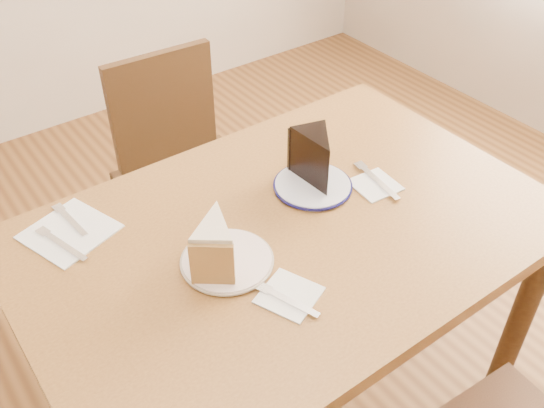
# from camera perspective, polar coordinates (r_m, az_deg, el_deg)

# --- Properties ---
(table) EXTENTS (1.20, 0.80, 0.75)m
(table) POSITION_cam_1_polar(r_m,az_deg,el_deg) (1.44, 1.50, -5.06)
(table) COLOR brown
(table) RESTS_ON ground
(chair_far) EXTENTS (0.44, 0.44, 0.85)m
(chair_far) POSITION_cam_1_polar(r_m,az_deg,el_deg) (2.01, -8.00, 2.76)
(chair_far) COLOR black
(chair_far) RESTS_ON ground
(plate_cream) EXTENTS (0.19, 0.19, 0.01)m
(plate_cream) POSITION_cam_1_polar(r_m,az_deg,el_deg) (1.28, -4.25, -5.37)
(plate_cream) COLOR white
(plate_cream) RESTS_ON table
(plate_navy) EXTENTS (0.18, 0.18, 0.01)m
(plate_navy) POSITION_cam_1_polar(r_m,az_deg,el_deg) (1.48, 3.85, 1.74)
(plate_navy) COLOR white
(plate_navy) RESTS_ON table
(carrot_cake) EXTENTS (0.14, 0.15, 0.10)m
(carrot_cake) POSITION_cam_1_polar(r_m,az_deg,el_deg) (1.25, -5.34, -3.61)
(carrot_cake) COLOR beige
(carrot_cake) RESTS_ON plate_cream
(chocolate_cake) EXTENTS (0.12, 0.15, 0.11)m
(chocolate_cake) POSITION_cam_1_polar(r_m,az_deg,el_deg) (1.45, 4.28, 4.01)
(chocolate_cake) COLOR black
(chocolate_cake) RESTS_ON plate_navy
(napkin_cream) EXTENTS (0.14, 0.14, 0.00)m
(napkin_cream) POSITION_cam_1_polar(r_m,az_deg,el_deg) (1.22, 1.63, -8.56)
(napkin_cream) COLOR white
(napkin_cream) RESTS_ON table
(napkin_navy) EXTENTS (0.11, 0.11, 0.00)m
(napkin_navy) POSITION_cam_1_polar(r_m,az_deg,el_deg) (1.51, 9.67, 1.78)
(napkin_navy) COLOR white
(napkin_navy) RESTS_ON table
(napkin_spare) EXTENTS (0.22, 0.22, 0.00)m
(napkin_spare) POSITION_cam_1_polar(r_m,az_deg,el_deg) (1.43, -18.51, -2.49)
(napkin_spare) COLOR white
(napkin_spare) RESTS_ON table
(fork_cream) EXTENTS (0.06, 0.14, 0.00)m
(fork_cream) POSITION_cam_1_polar(r_m,az_deg,el_deg) (1.20, 1.56, -9.08)
(fork_cream) COLOR silver
(fork_cream) RESTS_ON napkin_cream
(knife_navy) EXTENTS (0.04, 0.17, 0.00)m
(knife_navy) POSITION_cam_1_polar(r_m,az_deg,el_deg) (1.52, 9.88, 2.18)
(knife_navy) COLOR white
(knife_navy) RESTS_ON napkin_navy
(fork_spare) EXTENTS (0.03, 0.14, 0.00)m
(fork_spare) POSITION_cam_1_polar(r_m,az_deg,el_deg) (1.45, -18.43, -1.45)
(fork_spare) COLOR silver
(fork_spare) RESTS_ON napkin_spare
(knife_spare) EXTENTS (0.06, 0.16, 0.00)m
(knife_spare) POSITION_cam_1_polar(r_m,az_deg,el_deg) (1.39, -19.15, -3.60)
(knife_spare) COLOR silver
(knife_spare) RESTS_ON napkin_spare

